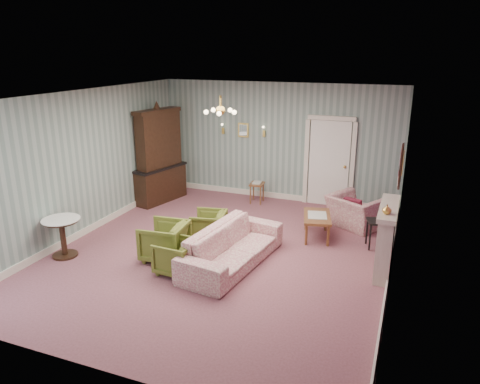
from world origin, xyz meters
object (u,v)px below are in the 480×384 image
at_px(olive_chair_c, 209,224).
at_px(pedestal_table, 63,237).
at_px(olive_chair_b, 164,239).
at_px(coffee_table, 317,226).
at_px(olive_chair_a, 177,255).
at_px(side_table_black, 376,234).
at_px(fireplace, 386,238).
at_px(wingback_chair, 356,206).
at_px(dresser, 159,153).
at_px(sofa_chintz, 232,240).

relative_size(olive_chair_c, pedestal_table, 0.88).
distance_m(olive_chair_b, pedestal_table, 1.87).
bearing_deg(olive_chair_b, coffee_table, 124.33).
distance_m(olive_chair_a, side_table_black, 3.81).
bearing_deg(fireplace, coffee_table, 145.28).
bearing_deg(olive_chair_c, olive_chair_a, -7.91).
xyz_separation_m(wingback_chair, fireplace, (0.73, -1.85, 0.12)).
xyz_separation_m(olive_chair_b, pedestal_table, (-1.78, -0.57, -0.01)).
bearing_deg(wingback_chair, coffee_table, 84.66).
xyz_separation_m(olive_chair_c, wingback_chair, (2.62, 1.79, 0.13)).
distance_m(olive_chair_a, dresser, 4.04).
bearing_deg(olive_chair_a, dresser, -142.06).
bearing_deg(sofa_chintz, side_table_black, -46.87).
relative_size(wingback_chair, dresser, 0.43).
distance_m(sofa_chintz, pedestal_table, 3.11).
height_order(olive_chair_a, coffee_table, olive_chair_a).
bearing_deg(olive_chair_a, coffee_table, 144.30).
bearing_deg(pedestal_table, dresser, 90.00).
relative_size(olive_chair_b, side_table_black, 1.38).
height_order(wingback_chair, coffee_table, wingback_chair).
bearing_deg(pedestal_table, olive_chair_b, 17.85).
distance_m(olive_chair_c, sofa_chintz, 1.18).
xyz_separation_m(olive_chair_a, dresser, (-2.24, 3.25, 0.89)).
relative_size(olive_chair_a, side_table_black, 1.17).
relative_size(olive_chair_a, olive_chair_c, 1.00).
xyz_separation_m(sofa_chintz, wingback_chair, (1.78, 2.60, 0.00)).
bearing_deg(wingback_chair, olive_chair_a, 82.27).
bearing_deg(side_table_black, olive_chair_a, -143.40).
height_order(olive_chair_c, pedestal_table, pedestal_table).
xyz_separation_m(dresser, pedestal_table, (0.00, -3.43, -0.85)).
relative_size(olive_chair_b, dresser, 0.32).
bearing_deg(olive_chair_b, wingback_chair, 128.19).
height_order(dresser, coffee_table, dresser).
bearing_deg(side_table_black, dresser, 169.59).
bearing_deg(pedestal_table, sofa_chintz, 15.33).
bearing_deg(coffee_table, wingback_chair, 54.27).
bearing_deg(olive_chair_a, olive_chair_c, -173.47).
xyz_separation_m(olive_chair_c, coffee_table, (1.98, 0.89, -0.09)).
height_order(dresser, fireplace, dresser).
distance_m(fireplace, side_table_black, 0.96).
xyz_separation_m(olive_chair_c, fireplace, (3.35, -0.06, 0.25)).
bearing_deg(wingback_chair, olive_chair_b, 73.90).
height_order(wingback_chair, pedestal_table, wingback_chair).
relative_size(olive_chair_a, sofa_chintz, 0.28).
relative_size(olive_chair_c, fireplace, 0.47).
bearing_deg(olive_chair_c, olive_chair_b, -30.82).
bearing_deg(coffee_table, sofa_chintz, -123.72).
bearing_deg(olive_chair_b, fireplace, 99.72).
distance_m(olive_chair_a, coffee_table, 3.01).
xyz_separation_m(sofa_chintz, dresser, (-3.00, 2.61, 0.76)).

